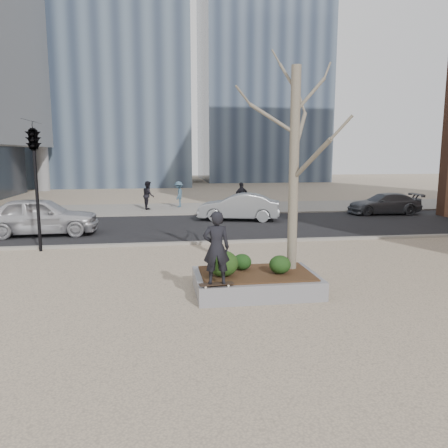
{
  "coord_description": "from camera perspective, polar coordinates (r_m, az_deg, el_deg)",
  "views": [
    {
      "loc": [
        -1.32,
        -10.22,
        3.38
      ],
      "look_at": [
        0.5,
        2.0,
        1.4
      ],
      "focal_mm": 35.0,
      "sensor_mm": 36.0,
      "label": 1
    }
  ],
  "objects": [
    {
      "name": "pedestrian_c",
      "position": [
        26.43,
        2.31,
        3.64
      ],
      "size": [
        1.06,
        0.69,
        1.68
      ],
      "primitive_type": "imported",
      "rotation": [
        0.0,
        0.0,
        3.45
      ],
      "color": "black",
      "rests_on": "far_sidewalk"
    },
    {
      "name": "shrub_left",
      "position": [
        10.45,
        -0.14,
        -5.18
      ],
      "size": [
        0.73,
        0.73,
        0.62
      ],
      "primitive_type": "ellipsoid",
      "color": "#193611",
      "rests_on": "planter_mulch"
    },
    {
      "name": "street",
      "position": [
        20.54,
        -4.67,
        -0.36
      ],
      "size": [
        60.0,
        8.0,
        0.02
      ],
      "primitive_type": "cube",
      "color": "black",
      "rests_on": "ground"
    },
    {
      "name": "shrub_right",
      "position": [
        10.79,
        7.33,
        -5.27
      ],
      "size": [
        0.53,
        0.53,
        0.45
      ],
      "primitive_type": "ellipsoid",
      "color": "#103412",
      "rests_on": "planter_mulch"
    },
    {
      "name": "pedestrian_a",
      "position": [
        27.21,
        -9.85,
        3.73
      ],
      "size": [
        0.74,
        0.9,
        1.74
      ],
      "primitive_type": "imported",
      "rotation": [
        0.0,
        0.0,
        1.67
      ],
      "color": "black",
      "rests_on": "far_sidewalk"
    },
    {
      "name": "planter_mulch",
      "position": [
        10.87,
        4.19,
        -6.44
      ],
      "size": [
        2.7,
        1.7,
        0.04
      ],
      "primitive_type": "cube",
      "color": "#382314",
      "rests_on": "planter"
    },
    {
      "name": "sycamore_tree",
      "position": [
        11.03,
        9.21,
        11.12
      ],
      "size": [
        2.8,
        2.8,
        6.6
      ],
      "primitive_type": null,
      "color": "gray",
      "rests_on": "planter_mulch"
    },
    {
      "name": "shrub_middle",
      "position": [
        11.06,
        2.37,
        -4.97
      ],
      "size": [
        0.48,
        0.48,
        0.4
      ],
      "primitive_type": "ellipsoid",
      "color": "black",
      "rests_on": "planter_mulch"
    },
    {
      "name": "skateboard",
      "position": [
        9.85,
        -1.0,
        -7.97
      ],
      "size": [
        0.8,
        0.28,
        0.08
      ],
      "primitive_type": null,
      "rotation": [
        0.0,
        0.0,
        0.1
      ],
      "color": "black",
      "rests_on": "planter"
    },
    {
      "name": "ground",
      "position": [
        10.84,
        -1.07,
        -9.06
      ],
      "size": [
        120.0,
        120.0,
        0.0
      ],
      "primitive_type": "plane",
      "color": "tan",
      "rests_on": "ground"
    },
    {
      "name": "planter",
      "position": [
        10.94,
        4.17,
        -7.68
      ],
      "size": [
        3.0,
        2.0,
        0.45
      ],
      "primitive_type": "cube",
      "color": "gray",
      "rests_on": "ground"
    },
    {
      "name": "car_third",
      "position": [
        26.32,
        20.17,
        2.52
      ],
      "size": [
        4.17,
        1.88,
        1.19
      ],
      "primitive_type": "imported",
      "rotation": [
        0.0,
        0.0,
        4.66
      ],
      "color": "#51545D",
      "rests_on": "street"
    },
    {
      "name": "far_sidewalk",
      "position": [
        27.46,
        -5.65,
        2.02
      ],
      "size": [
        60.0,
        6.0,
        0.02
      ],
      "primitive_type": "cube",
      "color": "gray",
      "rests_on": "ground"
    },
    {
      "name": "skateboarder",
      "position": [
        9.63,
        -1.01,
        -3.11
      ],
      "size": [
        0.62,
        0.43,
        1.63
      ],
      "primitive_type": "imported",
      "rotation": [
        0.0,
        0.0,
        3.08
      ],
      "color": "black",
      "rests_on": "skateboard"
    },
    {
      "name": "car_silver",
      "position": [
        22.38,
        1.94,
        2.24
      ],
      "size": [
        4.4,
        2.48,
        1.37
      ],
      "primitive_type": "imported",
      "rotation": [
        0.0,
        0.0,
        4.45
      ],
      "color": "#9A9EA2",
      "rests_on": "street"
    },
    {
      "name": "police_car",
      "position": [
        19.81,
        -22.87,
        0.96
      ],
      "size": [
        4.74,
        2.03,
        1.6
      ],
      "primitive_type": "imported",
      "rotation": [
        0.0,
        0.0,
        1.6
      ],
      "color": "silver",
      "rests_on": "street"
    },
    {
      "name": "traffic_light_near",
      "position": [
        16.4,
        -23.29,
        4.42
      ],
      "size": [
        0.6,
        2.48,
        4.5
      ],
      "primitive_type": null,
      "color": "black",
      "rests_on": "ground"
    },
    {
      "name": "pedestrian_b",
      "position": [
        28.08,
        -5.93,
        3.89
      ],
      "size": [
        0.79,
        1.16,
        1.64
      ],
      "primitive_type": "imported",
      "rotation": [
        0.0,
        0.0,
        4.53
      ],
      "color": "#3E5A70",
      "rests_on": "far_sidewalk"
    },
    {
      "name": "traffic_light_far",
      "position": [
        26.04,
        9.08,
        6.51
      ],
      "size": [
        0.6,
        2.48,
        4.5
      ],
      "primitive_type": null,
      "color": "black",
      "rests_on": "ground"
    }
  ]
}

